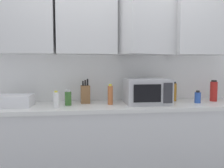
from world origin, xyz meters
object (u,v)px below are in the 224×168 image
at_px(dish_rack, 13,101).
at_px(bottle_red_sauce, 214,91).
at_px(bottle_spice_jar, 110,95).
at_px(microwave, 147,91).
at_px(bottle_amber_vinegar, 173,92).
at_px(bottle_green_oil, 68,98).
at_px(bottle_blue_cleaner, 198,97).
at_px(bottle_white_jar, 56,100).
at_px(knife_block, 85,94).

bearing_deg(dish_rack, bottle_red_sauce, 1.91).
height_order(bottle_red_sauce, bottle_spice_jar, bottle_red_sauce).
relative_size(microwave, bottle_amber_vinegar, 2.09).
distance_m(bottle_red_sauce, bottle_spice_jar, 1.26).
relative_size(bottle_green_oil, bottle_blue_cleaner, 1.19).
distance_m(dish_rack, bottle_green_oil, 0.56).
bearing_deg(dish_rack, bottle_spice_jar, -0.38).
bearing_deg(dish_rack, bottle_white_jar, -17.52).
xyz_separation_m(knife_block, bottle_white_jar, (-0.29, -0.27, -0.02)).
bearing_deg(bottle_red_sauce, knife_block, 178.20).
bearing_deg(knife_block, bottle_blue_cleaner, -6.73).
relative_size(bottle_amber_vinegar, bottle_blue_cleaner, 1.64).
xyz_separation_m(bottle_amber_vinegar, bottle_blue_cleaner, (0.21, -0.18, -0.05)).
xyz_separation_m(dish_rack, bottle_red_sauce, (2.27, 0.08, 0.06)).
height_order(bottle_spice_jar, bottle_white_jar, bottle_spice_jar).
bearing_deg(knife_block, microwave, -11.33).
height_order(microwave, bottle_spice_jar, microwave).
xyz_separation_m(knife_block, bottle_green_oil, (-0.18, -0.12, -0.03)).
distance_m(dish_rack, bottle_blue_cleaner, 2.01).
distance_m(dish_rack, bottle_spice_jar, 1.02).
distance_m(dish_rack, bottle_amber_vinegar, 1.81).
bearing_deg(bottle_white_jar, microwave, 7.63).
height_order(knife_block, bottle_red_sauce, knife_block).
relative_size(dish_rack, bottle_amber_vinegar, 1.65).
height_order(knife_block, bottle_spice_jar, knife_block).
bearing_deg(bottle_white_jar, bottle_spice_jar, 13.56).
relative_size(knife_block, bottle_green_oil, 1.64).
bearing_deg(dish_rack, bottle_amber_vinegar, 4.98).
bearing_deg(bottle_red_sauce, dish_rack, -178.09).
bearing_deg(bottle_blue_cleaner, bottle_amber_vinegar, 139.50).
height_order(microwave, bottle_green_oil, microwave).
distance_m(dish_rack, bottle_white_jar, 0.47).
bearing_deg(dish_rack, bottle_blue_cleaner, -0.74).
relative_size(bottle_red_sauce, bottle_white_jar, 1.44).
height_order(dish_rack, knife_block, knife_block).
relative_size(knife_block, bottle_white_jar, 1.59).
bearing_deg(bottle_white_jar, dish_rack, 162.48).
distance_m(microwave, bottle_amber_vinegar, 0.41).
xyz_separation_m(knife_block, bottle_red_sauce, (1.52, -0.05, 0.02)).
height_order(bottle_green_oil, bottle_white_jar, bottle_white_jar).
distance_m(bottle_spice_jar, bottle_blue_cleaner, 1.00).
bearing_deg(bottle_blue_cleaner, bottle_white_jar, -175.73).
height_order(microwave, bottle_white_jar, microwave).
xyz_separation_m(bottle_red_sauce, bottle_white_jar, (-1.82, -0.22, -0.04)).
height_order(microwave, bottle_red_sauce, microwave).
bearing_deg(bottle_green_oil, bottle_blue_cleaner, -0.98).
relative_size(microwave, knife_block, 1.74).
relative_size(knife_block, bottle_amber_vinegar, 1.20).
bearing_deg(bottle_spice_jar, bottle_amber_vinegar, 11.77).
relative_size(knife_block, bottle_blue_cleaner, 1.96).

